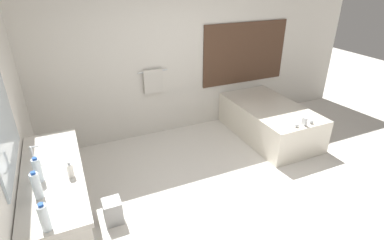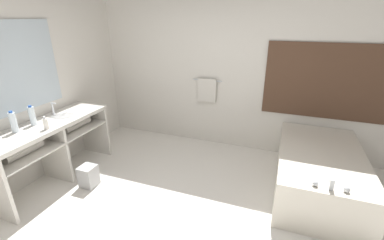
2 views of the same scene
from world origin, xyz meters
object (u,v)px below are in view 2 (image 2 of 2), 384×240
water_bottle_1 (32,116)px  waste_bin (88,176)px  bathtub (319,170)px  soap_dispenser (46,124)px  water_bottle_2 (13,122)px

water_bottle_1 → waste_bin: (0.60, 0.13, -0.84)m
bathtub → water_bottle_1: 3.71m
soap_dispenser → water_bottle_1: bearing=169.5°
water_bottle_1 → waste_bin: bearing=12.5°
water_bottle_2 → soap_dispenser: 0.34m
bathtub → waste_bin: 3.04m
water_bottle_1 → soap_dispenser: bearing=-10.5°
waste_bin → water_bottle_2: bearing=-148.2°
bathtub → soap_dispenser: size_ratio=10.64×
bathtub → waste_bin: bathtub is taller
bathtub → soap_dispenser: soap_dispenser is taller
water_bottle_1 → water_bottle_2: 0.24m
bathtub → water_bottle_2: bearing=-159.2°
bathtub → water_bottle_2: water_bottle_2 is taller
water_bottle_2 → waste_bin: bearing=31.8°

